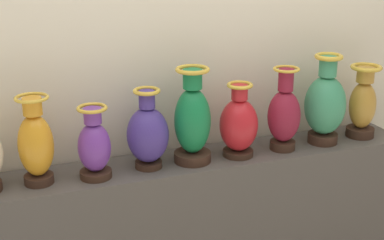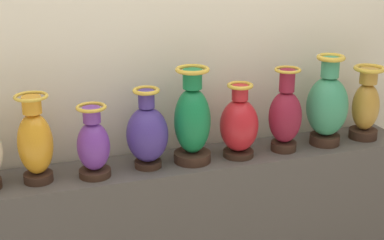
# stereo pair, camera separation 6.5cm
# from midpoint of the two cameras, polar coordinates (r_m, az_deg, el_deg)

# --- Properties ---
(back_wall) EXTENTS (4.51, 0.14, 3.13)m
(back_wall) POSITION_cam_midpoint_polar(r_m,az_deg,el_deg) (2.47, -2.32, 9.56)
(back_wall) COLOR beige
(back_wall) RESTS_ON ground_plane
(vase_amber) EXTENTS (0.13, 0.13, 0.35)m
(vase_amber) POSITION_cam_midpoint_polar(r_m,az_deg,el_deg) (2.24, -16.18, -2.31)
(vase_amber) COLOR #382319
(vase_amber) RESTS_ON display_shelf
(vase_violet) EXTENTS (0.13, 0.13, 0.29)m
(vase_violet) POSITION_cam_midpoint_polar(r_m,az_deg,el_deg) (2.25, -10.58, -2.60)
(vase_violet) COLOR #382319
(vase_violet) RESTS_ON display_shelf
(vase_indigo) EXTENTS (0.17, 0.17, 0.33)m
(vase_indigo) POSITION_cam_midpoint_polar(r_m,az_deg,el_deg) (2.31, -5.26, -1.38)
(vase_indigo) COLOR #382319
(vase_indigo) RESTS_ON display_shelf
(vase_emerald) EXTENTS (0.16, 0.16, 0.41)m
(vase_emerald) POSITION_cam_midpoint_polar(r_m,az_deg,el_deg) (2.35, -0.74, -0.07)
(vase_emerald) COLOR #382319
(vase_emerald) RESTS_ON display_shelf
(vase_crimson) EXTENTS (0.16, 0.16, 0.32)m
(vase_crimson) POSITION_cam_midpoint_polar(r_m,az_deg,el_deg) (2.43, 3.94, -0.44)
(vase_crimson) COLOR #382319
(vase_crimson) RESTS_ON display_shelf
(vase_burgundy) EXTENTS (0.14, 0.14, 0.37)m
(vase_burgundy) POSITION_cam_midpoint_polar(r_m,az_deg,el_deg) (2.51, 8.47, 0.53)
(vase_burgundy) COLOR #382319
(vase_burgundy) RESTS_ON display_shelf
(vase_jade) EXTENTS (0.19, 0.19, 0.41)m
(vase_jade) POSITION_cam_midpoint_polar(r_m,az_deg,el_deg) (2.62, 12.49, 1.54)
(vase_jade) COLOR #382319
(vase_jade) RESTS_ON display_shelf
(vase_ochre) EXTENTS (0.14, 0.14, 0.34)m
(vase_ochre) POSITION_cam_midpoint_polar(r_m,az_deg,el_deg) (2.75, 16.07, 1.60)
(vase_ochre) COLOR #382319
(vase_ochre) RESTS_ON display_shelf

